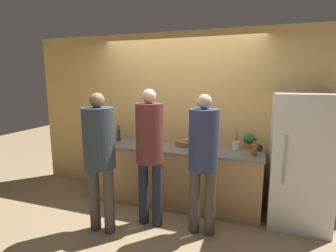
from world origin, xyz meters
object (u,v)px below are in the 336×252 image
at_px(person_left, 99,150).
at_px(bottle_green, 111,133).
at_px(refrigerator, 300,160).
at_px(cup_black, 259,148).
at_px(bottle_dark, 119,135).
at_px(bottle_amber, 254,149).
at_px(person_right, 203,153).
at_px(fruit_bowl, 186,143).
at_px(utensil_crock, 236,145).
at_px(person_center, 150,146).
at_px(potted_plant, 249,140).

xyz_separation_m(person_left, bottle_green, (-0.56, 1.18, -0.06)).
relative_size(refrigerator, cup_black, 20.47).
height_order(bottle_green, bottle_dark, bottle_dark).
bearing_deg(cup_black, refrigerator, -19.48).
relative_size(bottle_amber, bottle_green, 0.90).
relative_size(person_right, cup_black, 20.50).
bearing_deg(fruit_bowl, refrigerator, -5.30).
bearing_deg(utensil_crock, bottle_dark, -177.92).
bearing_deg(person_center, potted_plant, 39.22).
distance_m(person_center, bottle_green, 1.36).
xyz_separation_m(person_right, bottle_green, (-1.75, 0.83, -0.04)).
xyz_separation_m(person_right, utensil_crock, (0.32, 0.80, -0.07)).
distance_m(person_right, bottle_green, 1.93).
xyz_separation_m(refrigerator, bottle_amber, (-0.57, -0.09, 0.12)).
bearing_deg(cup_black, person_center, -147.08).
relative_size(refrigerator, bottle_dark, 6.68).
relative_size(fruit_bowl, bottle_amber, 1.45).
height_order(cup_black, potted_plant, potted_plant).
distance_m(fruit_bowl, bottle_dark, 1.13).
bearing_deg(refrigerator, bottle_amber, -171.08).
xyz_separation_m(person_center, bottle_green, (-1.07, 0.84, -0.07)).
bearing_deg(bottle_green, fruit_bowl, -1.17).
bearing_deg(bottle_dark, person_right, -25.47).
height_order(person_right, cup_black, person_right).
bearing_deg(person_center, bottle_dark, 139.06).
relative_size(person_center, utensil_crock, 6.15).
relative_size(cup_black, potted_plant, 0.37).
height_order(person_right, bottle_dark, person_right).
relative_size(bottle_green, cup_black, 3.04).
bearing_deg(bottle_amber, cup_black, 76.15).
bearing_deg(bottle_dark, refrigerator, -1.72).
height_order(person_right, fruit_bowl, person_right).
bearing_deg(person_center, refrigerator, 20.33).
bearing_deg(refrigerator, person_right, -149.98).
distance_m(person_center, fruit_bowl, 0.86).
bearing_deg(bottle_green, person_right, -25.34).
xyz_separation_m(person_center, utensil_crock, (1.00, 0.82, -0.10)).
relative_size(utensil_crock, cup_black, 3.43).
bearing_deg(person_center, person_right, 1.34).
xyz_separation_m(bottle_amber, potted_plant, (-0.08, 0.37, 0.03)).
xyz_separation_m(bottle_dark, cup_black, (2.18, 0.10, -0.06)).
distance_m(person_right, bottle_dark, 1.71).
bearing_deg(potted_plant, bottle_green, -177.28).
relative_size(person_left, person_center, 0.98).
bearing_deg(fruit_bowl, person_left, -123.52).
xyz_separation_m(utensil_crock, potted_plant, (0.17, 0.13, 0.05)).
bearing_deg(potted_plant, refrigerator, -23.10).
distance_m(bottle_amber, cup_black, 0.28).
bearing_deg(person_center, person_left, -146.25).
distance_m(bottle_green, cup_black, 2.38).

